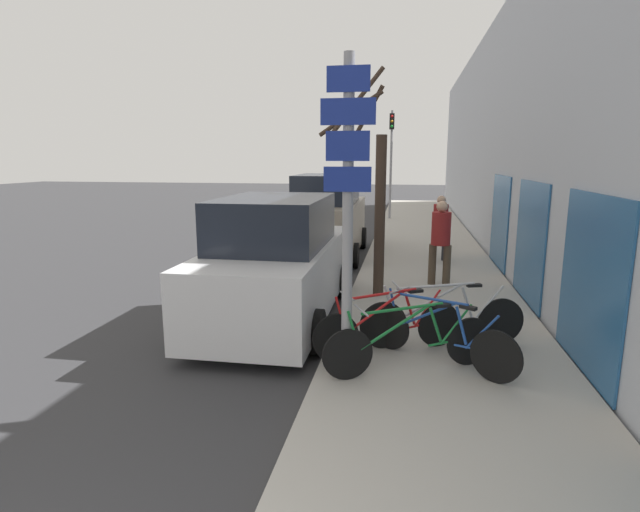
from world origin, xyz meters
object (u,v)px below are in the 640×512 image
object	(u,v)px
parked_car_1	(327,219)
signpost	(348,208)
bicycle_1	(438,336)
bicycle_2	(389,326)
parked_car_0	(277,264)
pedestrian_near	(441,237)
street_tree	(376,199)
bicycle_0	(411,343)
bicycle_3	(443,319)
pedestrian_far	(440,223)
traffic_light	(391,150)

from	to	relation	value
parked_car_1	signpost	bearing A→B (deg)	-80.33
bicycle_1	bicycle_2	bearing A→B (deg)	101.43
parked_car_0	pedestrian_near	xyz separation A→B (m)	(2.82, 2.26, 0.19)
parked_car_1	street_tree	distance (m)	4.70
bicycle_0	bicycle_1	world-z (taller)	bicycle_1
bicycle_3	pedestrian_far	distance (m)	6.04
pedestrian_far	traffic_light	world-z (taller)	traffic_light
traffic_light	bicycle_1	bearing A→B (deg)	-85.63
bicycle_3	parked_car_1	world-z (taller)	parked_car_1
bicycle_1	bicycle_3	distance (m)	0.66
pedestrian_near	traffic_light	xyz separation A→B (m)	(-1.43, 11.37, 1.89)
pedestrian_near	street_tree	xyz separation A→B (m)	(-1.26, -0.98, 0.83)
bicycle_2	bicycle_3	xyz separation A→B (m)	(0.72, 0.40, 0.01)
parked_car_1	pedestrian_near	size ratio (longest dim) A/B	2.65
bicycle_3	parked_car_1	xyz separation A→B (m)	(-2.71, 6.83, 0.51)
bicycle_0	street_tree	world-z (taller)	street_tree
signpost	bicycle_0	distance (m)	1.83
parked_car_1	street_tree	bearing A→B (deg)	-70.65
bicycle_0	parked_car_0	distance (m)	3.14
bicycle_2	traffic_light	distance (m)	15.46
bicycle_1	bicycle_2	xyz separation A→B (m)	(-0.62, 0.26, -0.00)
signpost	traffic_light	bearing A→B (deg)	90.32
bicycle_2	bicycle_3	world-z (taller)	bicycle_3
bicycle_3	pedestrian_near	bearing A→B (deg)	-18.15
bicycle_0	pedestrian_near	bearing A→B (deg)	-32.87
signpost	bicycle_2	xyz separation A→B (m)	(0.47, 0.83, -1.64)
bicycle_0	pedestrian_far	world-z (taller)	pedestrian_far
bicycle_2	bicycle_1	bearing A→B (deg)	-142.25
parked_car_1	bicycle_3	bearing A→B (deg)	-69.34
parked_car_1	traffic_light	world-z (taller)	traffic_light
parked_car_0	traffic_light	distance (m)	13.86
signpost	pedestrian_far	size ratio (longest dim) A/B	2.23
bicycle_2	pedestrian_near	bearing A→B (deg)	-42.46
signpost	bicycle_2	bearing A→B (deg)	60.15
pedestrian_near	street_tree	bearing A→B (deg)	52.08
pedestrian_near	bicycle_0	bearing A→B (deg)	96.70
bicycle_2	parked_car_0	bearing A→B (deg)	20.57
signpost	parked_car_0	distance (m)	3.10
bicycle_0	parked_car_1	distance (m)	8.12
bicycle_1	traffic_light	bearing A→B (deg)	38.27
parked_car_1	pedestrian_far	xyz separation A→B (m)	(3.00, -0.82, 0.06)
bicycle_0	parked_car_1	bearing A→B (deg)	-8.99
bicycle_3	pedestrian_near	size ratio (longest dim) A/B	1.30
parked_car_0	signpost	bearing A→B (deg)	-59.15
pedestrian_near	street_tree	size ratio (longest dim) A/B	0.42
signpost	bicycle_1	xyz separation A→B (m)	(1.10, 0.57, -1.64)
bicycle_1	pedestrian_far	xyz separation A→B (m)	(0.39, 6.66, 0.58)
bicycle_0	street_tree	size ratio (longest dim) A/B	0.49
bicycle_2	parked_car_0	xyz separation A→B (m)	(-1.95, 1.61, 0.44)
pedestrian_near	pedestrian_far	size ratio (longest dim) A/B	1.05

